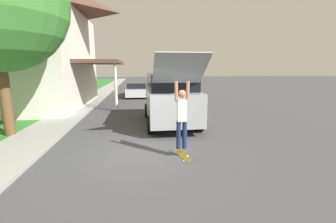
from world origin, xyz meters
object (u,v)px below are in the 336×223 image
Objects in this scene: skateboarder at (182,115)px; suv_parked at (170,97)px; car_down_street at (137,90)px; skateboard at (182,154)px.

suv_parked is at bearing 86.86° from skateboarder.
car_down_street is 14.44m from skateboard.
skateboard is at bearing -84.50° from car_down_street.
car_down_street is (-1.57, 10.37, -0.64)m from suv_parked.
skateboarder reaches higher than skateboard.
suv_parked reaches higher than skateboarder.
suv_parked is 2.93× the size of skateboarder.
suv_parked is at bearing 87.30° from skateboard.
suv_parked is at bearing -81.39° from car_down_street.
skateboard is (1.38, -14.36, -0.50)m from car_down_street.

